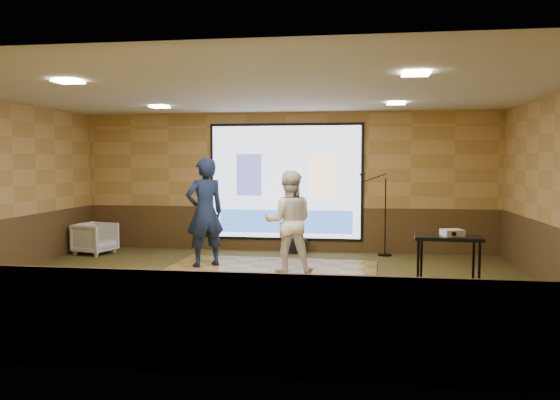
# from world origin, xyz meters

# --- Properties ---
(ground) EXTENTS (9.00, 9.00, 0.00)m
(ground) POSITION_xyz_m (0.00, 0.00, 0.00)
(ground) COLOR #2D3B1A
(ground) RESTS_ON ground
(room_shell) EXTENTS (9.04, 7.04, 3.02)m
(room_shell) POSITION_xyz_m (0.00, 0.00, 2.09)
(room_shell) COLOR tan
(room_shell) RESTS_ON ground
(wainscot_back) EXTENTS (9.00, 0.04, 0.95)m
(wainscot_back) POSITION_xyz_m (0.00, 3.48, 0.47)
(wainscot_back) COLOR #433116
(wainscot_back) RESTS_ON ground
(wainscot_front) EXTENTS (9.00, 0.04, 0.95)m
(wainscot_front) POSITION_xyz_m (0.00, -3.48, 0.47)
(wainscot_front) COLOR #433116
(wainscot_front) RESTS_ON ground
(projector_screen) EXTENTS (3.32, 0.06, 2.52)m
(projector_screen) POSITION_xyz_m (0.00, 3.44, 1.47)
(projector_screen) COLOR black
(projector_screen) RESTS_ON room_shell
(downlight_nw) EXTENTS (0.32, 0.32, 0.02)m
(downlight_nw) POSITION_xyz_m (-2.20, 1.80, 2.97)
(downlight_nw) COLOR beige
(downlight_nw) RESTS_ON room_shell
(downlight_ne) EXTENTS (0.32, 0.32, 0.02)m
(downlight_ne) POSITION_xyz_m (2.20, 1.80, 2.97)
(downlight_ne) COLOR beige
(downlight_ne) RESTS_ON room_shell
(downlight_sw) EXTENTS (0.32, 0.32, 0.02)m
(downlight_sw) POSITION_xyz_m (-2.20, -1.50, 2.97)
(downlight_sw) COLOR beige
(downlight_sw) RESTS_ON room_shell
(downlight_se) EXTENTS (0.32, 0.32, 0.02)m
(downlight_se) POSITION_xyz_m (2.20, -1.50, 2.97)
(downlight_se) COLOR beige
(downlight_se) RESTS_ON room_shell
(dance_floor) EXTENTS (3.86, 3.01, 0.03)m
(dance_floor) POSITION_xyz_m (-0.01, 1.06, 0.01)
(dance_floor) COLOR #A6813D
(dance_floor) RESTS_ON ground
(player_left) EXTENTS (0.86, 0.82, 1.98)m
(player_left) POSITION_xyz_m (-1.22, 1.42, 1.02)
(player_left) COLOR #121C39
(player_left) RESTS_ON dance_floor
(player_right) EXTENTS (0.94, 0.78, 1.76)m
(player_right) POSITION_xyz_m (0.37, 1.05, 0.90)
(player_right) COLOR silver
(player_right) RESTS_ON dance_floor
(av_table) EXTENTS (0.89, 0.47, 0.93)m
(av_table) POSITION_xyz_m (2.75, -0.63, 0.65)
(av_table) COLOR black
(av_table) RESTS_ON ground
(projector) EXTENTS (0.32, 0.29, 0.09)m
(projector) POSITION_xyz_m (2.81, -0.61, 0.98)
(projector) COLOR silver
(projector) RESTS_ON av_table
(mic_stand) EXTENTS (0.68, 0.28, 1.73)m
(mic_stand) POSITION_xyz_m (2.05, 3.17, 0.49)
(mic_stand) COLOR black
(mic_stand) RESTS_ON ground
(banquet_chair) EXTENTS (0.88, 0.87, 0.66)m
(banquet_chair) POSITION_xyz_m (-3.92, 2.52, 0.33)
(banquet_chair) COLOR gray
(banquet_chair) RESTS_ON ground
(duffel_bag) EXTENTS (0.51, 0.35, 0.31)m
(duffel_bag) POSITION_xyz_m (0.24, 3.25, 0.15)
(duffel_bag) COLOR black
(duffel_bag) RESTS_ON ground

